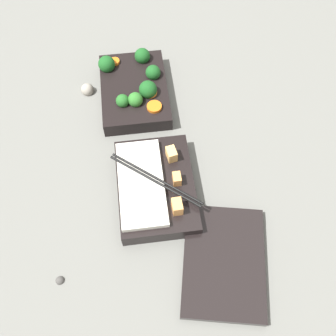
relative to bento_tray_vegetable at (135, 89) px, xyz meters
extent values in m
plane|color=slate|center=(0.13, -0.01, -0.02)|extent=(3.00, 3.00, 0.00)
cube|color=black|center=(0.00, 0.00, -0.01)|extent=(0.22, 0.15, 0.04)
sphere|color=#19511E|center=(-0.08, 0.03, 0.02)|extent=(0.04, 0.04, 0.04)
sphere|color=#19511E|center=(-0.02, 0.05, 0.02)|extent=(0.03, 0.03, 0.03)
sphere|color=#236023|center=(0.05, -0.03, 0.02)|extent=(0.03, 0.03, 0.03)
sphere|color=#2D7028|center=(0.05, 0.00, 0.02)|extent=(0.03, 0.03, 0.03)
sphere|color=#19511E|center=(-0.06, -0.06, 0.02)|extent=(0.04, 0.04, 0.04)
sphere|color=#19511E|center=(0.03, 0.03, 0.02)|extent=(0.04, 0.04, 0.04)
cylinder|color=orange|center=(-0.08, -0.04, 0.02)|extent=(0.03, 0.03, 0.01)
cylinder|color=orange|center=(0.07, 0.04, 0.02)|extent=(0.04, 0.04, 0.01)
cylinder|color=orange|center=(0.03, 0.03, 0.02)|extent=(0.04, 0.04, 0.01)
cube|color=black|center=(0.26, 0.02, -0.01)|extent=(0.22, 0.15, 0.04)
cube|color=silver|center=(0.26, -0.01, 0.02)|extent=(0.19, 0.09, 0.01)
cube|color=#EAB266|center=(0.20, 0.06, 0.03)|extent=(0.03, 0.02, 0.03)
cube|color=#F4A356|center=(0.26, 0.06, 0.02)|extent=(0.02, 0.02, 0.02)
cube|color=#F4A356|center=(0.32, 0.05, 0.03)|extent=(0.03, 0.02, 0.03)
sphere|color=#381942|center=(0.32, 0.05, 0.02)|extent=(0.02, 0.02, 0.02)
cylinder|color=black|center=(0.26, 0.02, 0.03)|extent=(0.13, 0.16, 0.01)
cylinder|color=black|center=(0.26, 0.02, 0.03)|extent=(0.13, 0.16, 0.01)
cube|color=black|center=(0.42, 0.13, -0.02)|extent=(0.24, 0.19, 0.02)
sphere|color=gray|center=(-0.03, -0.11, -0.02)|extent=(0.03, 0.03, 0.03)
sphere|color=#474442|center=(0.42, -0.17, -0.02)|extent=(0.02, 0.02, 0.02)
camera|label=1|loc=(0.62, 0.00, 0.69)|focal=42.00mm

